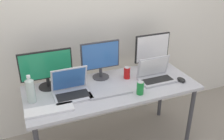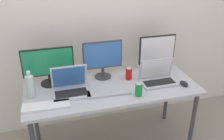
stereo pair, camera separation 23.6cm
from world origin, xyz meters
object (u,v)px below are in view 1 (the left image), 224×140
object	(u,v)px
monitor_left	(46,68)
mouse_by_keyboard	(181,80)
monitor_center	(100,58)
keyboard_aux	(110,93)
monitor_right	(152,50)
water_bottle	(30,90)
soda_can_near_keyboard	(127,73)
soda_can_by_laptop	(140,88)
laptop_secondary	(155,75)
work_desk	(112,92)
laptop_silver	(71,89)
keyboard_main	(49,110)

from	to	relation	value
monitor_left	mouse_by_keyboard	world-z (taller)	monitor_left
monitor_center	keyboard_aux	distance (m)	0.40
mouse_by_keyboard	monitor_right	bearing A→B (deg)	99.08
keyboard_aux	water_bottle	distance (m)	0.71
soda_can_near_keyboard	soda_can_by_laptop	distance (m)	0.33
laptop_secondary	monitor_right	bearing A→B (deg)	68.21
monitor_left	monitor_center	bearing A→B (deg)	-0.10
work_desk	laptop_silver	world-z (taller)	laptop_silver
monitor_left	monitor_right	size ratio (longest dim) A/B	1.21
keyboard_aux	water_bottle	bearing A→B (deg)	171.09
work_desk	monitor_center	xyz separation A→B (m)	(-0.04, 0.22, 0.28)
work_desk	water_bottle	xyz separation A→B (m)	(-0.75, 0.02, 0.18)
water_bottle	work_desk	bearing A→B (deg)	-1.28
soda_can_by_laptop	mouse_by_keyboard	bearing A→B (deg)	6.38
monitor_right	laptop_silver	size ratio (longest dim) A/B	1.23
monitor_center	monitor_right	world-z (taller)	same
work_desk	soda_can_by_laptop	bearing A→B (deg)	-49.73
monitor_right	soda_can_by_laptop	bearing A→B (deg)	-129.76
monitor_right	mouse_by_keyboard	distance (m)	0.46
monitor_left	monitor_center	world-z (taller)	monitor_center
water_bottle	mouse_by_keyboard	bearing A→B (deg)	-7.27
monitor_left	soda_can_by_laptop	bearing A→B (deg)	-30.25
laptop_secondary	soda_can_by_laptop	distance (m)	0.34
mouse_by_keyboard	water_bottle	bearing A→B (deg)	165.77
monitor_left	laptop_secondary	xyz separation A→B (m)	(1.04, -0.25, -0.15)
monitor_left	soda_can_near_keyboard	bearing A→B (deg)	-8.46
keyboard_main	mouse_by_keyboard	bearing A→B (deg)	4.07
mouse_by_keyboard	keyboard_main	bearing A→B (deg)	173.83
monitor_center	laptop_secondary	size ratio (longest dim) A/B	1.15
mouse_by_keyboard	soda_can_by_laptop	distance (m)	0.51
laptop_secondary	mouse_by_keyboard	bearing A→B (deg)	-31.18
water_bottle	monitor_left	bearing A→B (deg)	49.41
laptop_silver	water_bottle	world-z (taller)	laptop_silver
laptop_silver	keyboard_main	bearing A→B (deg)	-141.45
monitor_center	soda_can_near_keyboard	xyz separation A→B (m)	(0.25, -0.12, -0.16)
laptop_secondary	laptop_silver	bearing A→B (deg)	177.96
monitor_right	water_bottle	distance (m)	1.35
work_desk	water_bottle	distance (m)	0.78
laptop_secondary	soda_can_by_laptop	xyz separation A→B (m)	(-0.28, -0.19, 0.01)
monitor_right	water_bottle	world-z (taller)	monitor_right
work_desk	monitor_left	bearing A→B (deg)	158.84
monitor_center	soda_can_by_laptop	distance (m)	0.52
monitor_left	mouse_by_keyboard	size ratio (longest dim) A/B	4.77
soda_can_by_laptop	monitor_right	bearing A→B (deg)	50.24
soda_can_by_laptop	soda_can_near_keyboard	bearing A→B (deg)	86.47
keyboard_aux	mouse_by_keyboard	size ratio (longest dim) A/B	3.97
laptop_silver	keyboard_main	xyz separation A→B (m)	(-0.23, -0.19, -0.05)
monitor_right	keyboard_aux	distance (m)	0.76
monitor_right	soda_can_by_laptop	distance (m)	0.62
monitor_center	keyboard_main	xyz separation A→B (m)	(-0.60, -0.41, -0.21)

